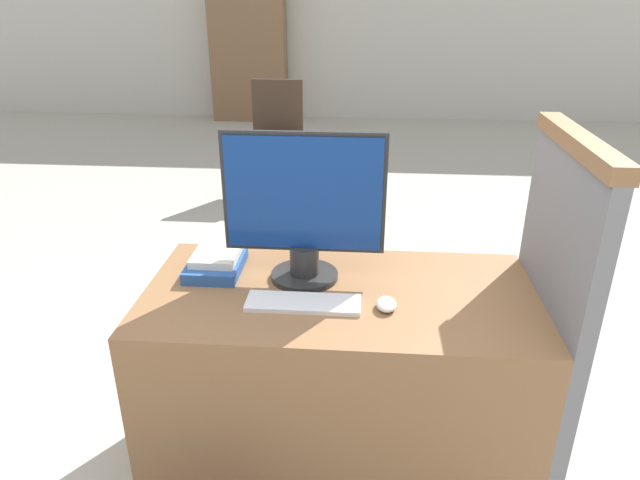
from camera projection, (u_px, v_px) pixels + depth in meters
name	position (u px, v px, depth m)	size (l,w,h in m)	color
wall_back	(364.00, 10.00, 7.42)	(12.00, 0.06, 2.80)	beige
desk	(338.00, 380.00, 2.09)	(1.33, 0.68, 0.75)	#8C603D
carrel_divider	(546.00, 324.00, 1.90)	(0.07, 0.65, 1.30)	slate
monitor	(304.00, 210.00, 1.92)	(0.55, 0.24, 0.53)	#282828
keyboard	(303.00, 303.00, 1.85)	(0.37, 0.12, 0.02)	white
mouse	(386.00, 304.00, 1.83)	(0.07, 0.09, 0.03)	white
book_stack	(216.00, 262.00, 2.07)	(0.19, 0.25, 0.07)	#285199
far_chair	(276.00, 132.00, 4.91)	(0.44, 0.44, 0.97)	#38281E
bookshelf_far	(248.00, 45.00, 7.49)	(0.99, 0.32, 1.95)	#846042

